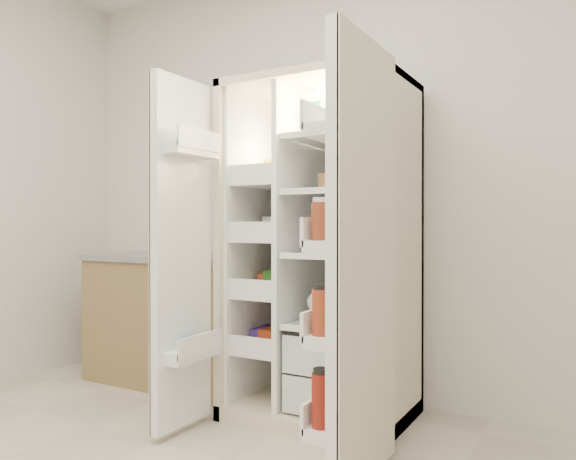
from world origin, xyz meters
The scene contains 5 objects.
wall_back centered at (0.00, 2.00, 1.35)m, with size 4.00×0.02×2.70m, color silver.
refrigerator centered at (0.10, 1.65, 0.74)m, with size 0.92×0.70×1.80m.
freezer_door centered at (-0.42, 1.05, 0.89)m, with size 0.15×0.40×1.72m.
fridge_door centered at (0.57, 0.96, 0.87)m, with size 0.17×0.58×1.72m.
kitchen_counter centered at (-1.05, 1.72, 0.42)m, with size 1.15×0.61×0.84m.
Camera 1 is at (1.39, -1.04, 1.03)m, focal length 34.00 mm.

